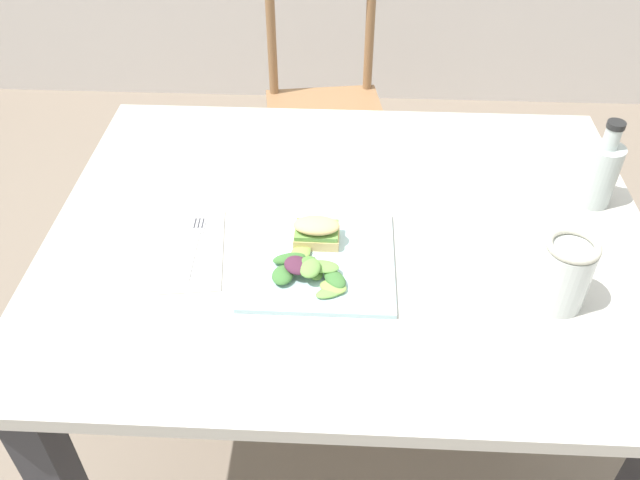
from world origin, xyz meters
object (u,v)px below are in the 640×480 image
object	(u,v)px
plate_lunch	(319,259)
mason_jar_iced_tea	(564,276)
fork_on_napkin	(195,243)
bottle_cold_brew	(599,176)
dining_table	(348,271)
sandwich_half_front	(317,231)
chair_wooden_far	(325,109)

from	to	relation	value
plate_lunch	mason_jar_iced_tea	size ratio (longest dim) A/B	2.07
fork_on_napkin	bottle_cold_brew	size ratio (longest dim) A/B	0.96
dining_table	plate_lunch	bearing A→B (deg)	-118.83
sandwich_half_front	fork_on_napkin	xyz separation A→B (m)	(-0.24, -0.01, -0.03)
chair_wooden_far	plate_lunch	distance (m)	1.14
dining_table	chair_wooden_far	size ratio (longest dim) A/B	1.40
bottle_cold_brew	mason_jar_iced_tea	world-z (taller)	bottle_cold_brew
chair_wooden_far	mason_jar_iced_tea	xyz separation A→B (m)	(0.47, -1.19, 0.35)
chair_wooden_far	plate_lunch	size ratio (longest dim) A/B	3.03
chair_wooden_far	mason_jar_iced_tea	bearing A→B (deg)	-68.58
chair_wooden_far	bottle_cold_brew	size ratio (longest dim) A/B	4.49
dining_table	mason_jar_iced_tea	distance (m)	0.46
chair_wooden_far	fork_on_napkin	xyz separation A→B (m)	(-0.21, -1.07, 0.30)
sandwich_half_front	bottle_cold_brew	size ratio (longest dim) A/B	0.47
dining_table	plate_lunch	xyz separation A→B (m)	(-0.06, -0.10, 0.12)
dining_table	plate_lunch	world-z (taller)	plate_lunch
sandwich_half_front	mason_jar_iced_tea	size ratio (longest dim) A/B	0.65
bottle_cold_brew	chair_wooden_far	bearing A→B (deg)	124.51
sandwich_half_front	mason_jar_iced_tea	xyz separation A→B (m)	(0.44, -0.13, 0.02)
chair_wooden_far	fork_on_napkin	size ratio (longest dim) A/B	4.69
sandwich_half_front	dining_table	bearing A→B (deg)	42.93
plate_lunch	sandwich_half_front	bearing A→B (deg)	98.76
chair_wooden_far	dining_table	bearing A→B (deg)	-84.76
dining_table	fork_on_napkin	xyz separation A→B (m)	(-0.30, -0.07, 0.13)
plate_lunch	mason_jar_iced_tea	distance (m)	0.44
sandwich_half_front	bottle_cold_brew	bearing A→B (deg)	16.79
bottle_cold_brew	mason_jar_iced_tea	distance (m)	0.34
fork_on_napkin	bottle_cold_brew	xyz separation A→B (m)	(0.82, 0.18, 0.06)
plate_lunch	fork_on_napkin	distance (m)	0.25
dining_table	chair_wooden_far	bearing A→B (deg)	95.24
sandwich_half_front	bottle_cold_brew	xyz separation A→B (m)	(0.58, 0.17, 0.03)
sandwich_half_front	bottle_cold_brew	distance (m)	0.61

